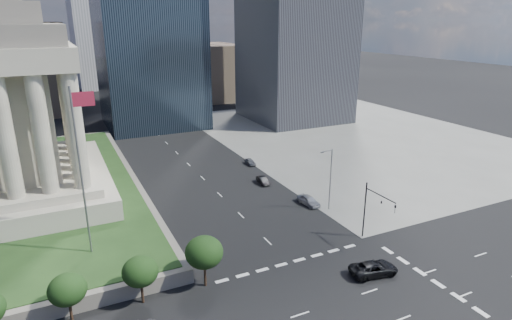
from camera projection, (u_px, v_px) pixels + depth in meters
ground at (144, 121)px, 126.56m from camera, size 500.00×500.00×0.00m
sidewalk_ne at (354, 135)px, 111.27m from camera, size 68.00×90.00×0.03m
flagpole at (81, 164)px, 48.41m from camera, size 2.52×0.24×20.00m
midrise_glass at (147, 14)px, 113.73m from camera, size 26.00×26.00×60.00m
building_filler_ne at (210, 71)px, 162.30m from camera, size 20.00×30.00×20.00m
building_filler_nw at (26, 68)px, 135.50m from camera, size 24.00×30.00×28.00m
traffic_signal_ne at (374, 207)px, 56.20m from camera, size 0.30×5.74×8.00m
street_lamp_north at (330, 176)px, 66.09m from camera, size 2.13×0.22×10.00m
pickup_truck at (374, 268)px, 50.24m from camera, size 3.58×6.14×1.61m
parked_sedan_near at (309, 200)px, 69.28m from camera, size 4.69×2.26×1.54m
parked_sedan_mid at (263, 180)px, 78.24m from camera, size 1.54×3.83×1.24m
parked_sedan_far at (250, 162)px, 88.57m from camera, size 1.54×3.64×1.23m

